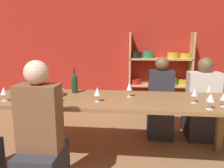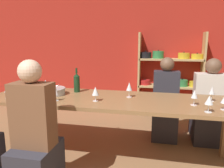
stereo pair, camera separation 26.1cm
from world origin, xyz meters
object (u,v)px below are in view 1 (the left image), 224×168
at_px(wine_glass_red_e, 211,98).
at_px(person_far_b, 160,107).
at_px(wine_glass_white_c, 41,84).
at_px(wine_glass_red_d, 224,96).
at_px(shelf_unit, 160,81).
at_px(wine_glass_empty_a, 129,86).
at_px(wine_glass_white_a, 56,93).
at_px(wine_glass_empty_b, 209,89).
at_px(person_near_b, 42,151).
at_px(mixing_bowl, 51,92).
at_px(wine_glass_red_a, 18,93).
at_px(person_far_a, 202,109).
at_px(wine_bottle_green, 75,83).
at_px(wine_glass_red_b, 4,91).
at_px(wine_glass_white_d, 195,93).
at_px(wine_glass_red_c, 18,88).
at_px(wine_glass_white_b, 97,92).
at_px(dining_table, 111,105).

relative_size(wine_glass_red_e, person_far_b, 0.13).
bearing_deg(wine_glass_white_c, wine_glass_red_d, -11.02).
xyz_separation_m(shelf_unit, wine_glass_empty_a, (-0.57, -1.84, 0.26)).
bearing_deg(wine_glass_white_a, wine_glass_empty_b, 11.08).
xyz_separation_m(wine_glass_red_d, person_near_b, (-1.71, -0.56, -0.40)).
height_order(mixing_bowl, person_near_b, person_near_b).
xyz_separation_m(wine_glass_red_a, wine_glass_white_c, (0.04, 0.49, -0.01)).
relative_size(person_far_a, person_far_b, 0.99).
relative_size(shelf_unit, wine_glass_white_a, 9.65).
height_order(wine_bottle_green, wine_glass_white_c, wine_bottle_green).
bearing_deg(shelf_unit, wine_glass_empty_a, -107.07).
bearing_deg(shelf_unit, wine_glass_red_d, -79.36).
height_order(wine_glass_red_b, wine_glass_empty_b, wine_glass_empty_b).
height_order(wine_bottle_green, wine_glass_red_a, wine_bottle_green).
xyz_separation_m(mixing_bowl, person_near_b, (0.21, -0.79, -0.34)).
relative_size(wine_glass_white_a, wine_glass_white_d, 0.99).
relative_size(wine_glass_red_c, person_far_b, 0.12).
bearing_deg(wine_glass_red_b, wine_glass_white_b, 4.79).
xyz_separation_m(wine_glass_white_c, person_far_b, (1.59, 0.55, -0.42)).
relative_size(mixing_bowl, wine_glass_red_e, 1.93).
xyz_separation_m(wine_bottle_green, wine_glass_red_d, (1.67, -0.42, -0.02)).
relative_size(wine_glass_red_c, wine_glass_red_e, 0.91).
distance_m(wine_glass_red_d, person_far_a, 1.11).
bearing_deg(dining_table, wine_glass_red_c, -178.77).
xyz_separation_m(wine_glass_empty_b, wine_glass_white_c, (-2.06, 0.11, -0.02)).
height_order(person_near_b, person_far_b, person_near_b).
bearing_deg(wine_glass_white_d, person_far_b, 106.66).
relative_size(wine_glass_white_c, person_far_b, 0.12).
relative_size(shelf_unit, wine_glass_white_d, 9.57).
bearing_deg(wine_glass_white_c, wine_glass_red_b, -117.02).
distance_m(wine_glass_white_b, person_far_a, 1.77).
distance_m(wine_glass_red_e, person_near_b, 1.65).
height_order(mixing_bowl, wine_glass_white_b, wine_glass_white_b).
relative_size(wine_glass_red_a, wine_glass_red_d, 1.00).
bearing_deg(wine_glass_red_d, wine_glass_red_a, -177.86).
xyz_separation_m(wine_glass_white_a, person_far_b, (1.23, 0.99, -0.43)).
xyz_separation_m(wine_glass_red_b, person_far_a, (2.44, 1.05, -0.45)).
xyz_separation_m(wine_glass_empty_b, wine_glass_red_d, (0.05, -0.30, -0.01)).
bearing_deg(wine_glass_white_d, wine_bottle_green, 167.36).
bearing_deg(person_near_b, dining_table, 54.93).
relative_size(dining_table, wine_bottle_green, 9.25).
height_order(wine_glass_white_d, person_far_b, person_far_b).
distance_m(wine_glass_red_a, wine_glass_empty_a, 1.24).
bearing_deg(wine_glass_white_b, wine_glass_empty_a, 35.79).
xyz_separation_m(wine_glass_white_a, wine_glass_red_d, (1.75, 0.03, -0.00)).
xyz_separation_m(wine_glass_red_c, person_far_a, (2.41, 0.84, -0.44)).
bearing_deg(wine_glass_red_c, mixing_bowl, 7.87).
bearing_deg(wine_glass_white_c, person_far_b, 18.91).
distance_m(mixing_bowl, wine_glass_red_d, 1.93).
xyz_separation_m(mixing_bowl, wine_glass_empty_b, (1.86, 0.07, 0.07)).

